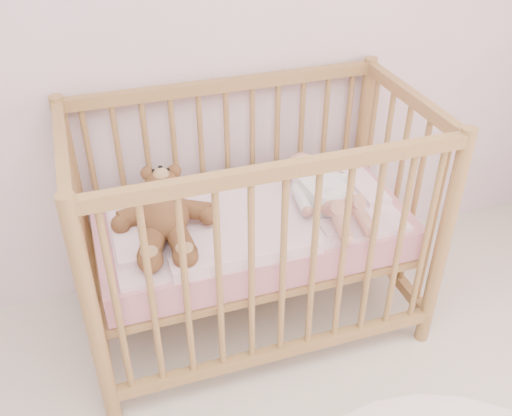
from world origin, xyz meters
name	(u,v)px	position (x,y,z in m)	size (l,w,h in m)	color
crib	(252,226)	(0.27, 1.60, 0.50)	(1.36, 0.76, 1.00)	#A67846
mattress	(252,229)	(0.27, 1.60, 0.49)	(1.22, 0.62, 0.13)	pink
blanket	(252,214)	(0.27, 1.60, 0.56)	(1.10, 0.58, 0.06)	#FAACBF
baby	(321,188)	(0.56, 1.58, 0.64)	(0.28, 0.59, 0.14)	white
teddy_bear	(164,215)	(-0.07, 1.58, 0.65)	(0.41, 0.58, 0.16)	brown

